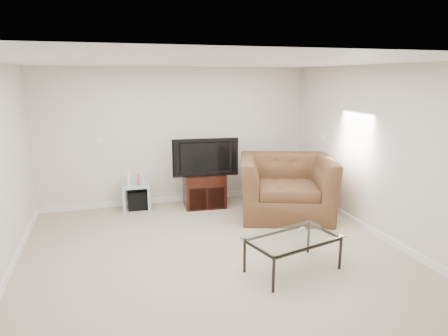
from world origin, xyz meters
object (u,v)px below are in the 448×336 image
object	(u,v)px
television	(204,156)
subwoofer	(138,199)
side_table	(136,196)
tv_stand	(205,190)
recliner	(287,177)
coffee_table	(293,254)

from	to	relation	value
television	subwoofer	bearing A→B (deg)	172.14
television	side_table	distance (m)	1.43
tv_stand	subwoofer	bearing A→B (deg)	171.92
recliner	coffee_table	bearing A→B (deg)	-93.26
tv_stand	recliner	xyz separation A→B (m)	(1.22, -0.85, 0.37)
side_table	subwoofer	xyz separation A→B (m)	(0.03, 0.02, -0.07)
coffee_table	recliner	bearing A→B (deg)	67.02
television	recliner	xyz separation A→B (m)	(1.22, -0.82, -0.27)
subwoofer	tv_stand	bearing A→B (deg)	-11.84
subwoofer	coffee_table	size ratio (longest dim) A/B	0.31
television	side_table	bearing A→B (deg)	173.28
recliner	coffee_table	distance (m)	2.10
side_table	television	bearing A→B (deg)	-12.12
television	coffee_table	distance (m)	2.83
tv_stand	side_table	world-z (taller)	tv_stand
tv_stand	television	size ratio (longest dim) A/B	0.67
side_table	recliner	xyz separation A→B (m)	(2.43, -1.08, 0.45)
tv_stand	coffee_table	bearing A→B (deg)	-77.50
recliner	coffee_table	world-z (taller)	recliner
tv_stand	subwoofer	world-z (taller)	tv_stand
tv_stand	television	xyz separation A→B (m)	(-0.00, -0.03, 0.64)
tv_stand	subwoofer	size ratio (longest dim) A/B	2.11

